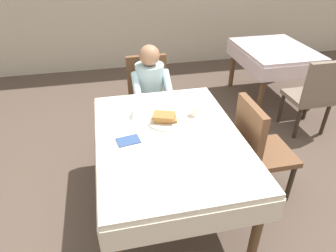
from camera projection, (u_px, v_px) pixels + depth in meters
The scene contains 15 objects.
ground_plane at pixel (169, 203), 2.72m from camera, with size 14.00×14.00×0.00m, color brown.
dining_table_main at pixel (169, 145), 2.36m from camera, with size 1.12×1.52×0.74m.
chair_diner at pixel (149, 93), 3.39m from camera, with size 0.44×0.45×0.93m.
diner_person at pixel (151, 88), 3.19m from camera, with size 0.40×0.43×1.12m.
chair_right_side at pixel (257, 145), 2.57m from camera, with size 0.45×0.44×0.93m.
plate_breakfast at pixel (165, 121), 2.47m from camera, with size 0.28×0.28×0.02m, color white.
breakfast_stack at pixel (164, 117), 2.45m from camera, with size 0.22×0.18×0.06m.
cup_coffee at pixel (195, 111), 2.55m from camera, with size 0.11×0.08×0.08m.
syrup_pitcher at pixel (133, 114), 2.51m from camera, with size 0.08×0.08×0.07m.
fork_left_of_plate at pixel (142, 126), 2.42m from camera, with size 0.18×0.01×0.01m, color silver.
knife_right_of_plate at pixel (188, 121), 2.49m from camera, with size 0.20×0.01×0.01m, color silver.
spoon_near_edge at pixel (169, 146), 2.20m from camera, with size 0.15×0.01×0.01m, color silver.
napkin_folded at pixel (128, 141), 2.25m from camera, with size 0.17×0.12×0.01m, color #334C7F.
background_table_far at pixel (274, 56), 4.12m from camera, with size 0.92×1.12×0.74m.
background_chair_empty at pixel (315, 93), 3.39m from camera, with size 0.44×0.45×0.93m.
Camera 1 is at (-0.41, -1.86, 2.06)m, focal length 32.32 mm.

